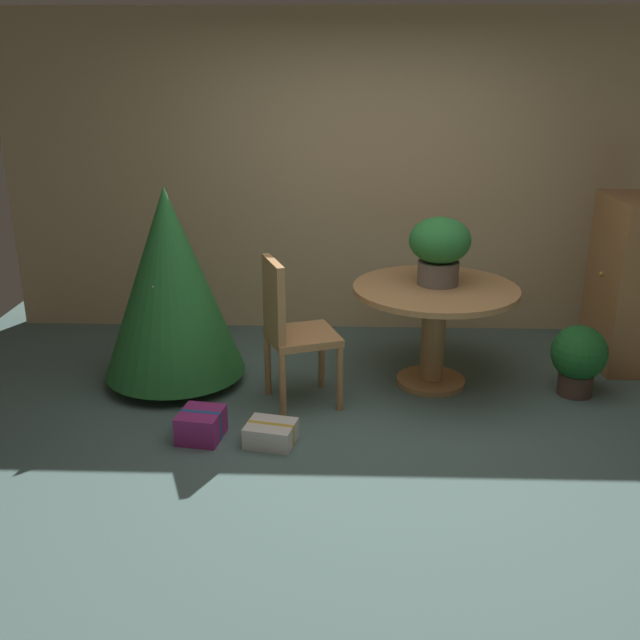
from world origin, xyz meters
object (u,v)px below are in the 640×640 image
at_px(wooden_chair_left, 290,326).
at_px(gift_box_purple, 201,425).
at_px(wooden_cabinet, 631,282).
at_px(potted_plant, 579,357).
at_px(holiday_tree, 170,282).
at_px(gift_box_cream, 271,433).
at_px(round_dining_table, 434,311).
at_px(flower_vase, 439,246).

xyz_separation_m(wooden_chair_left, gift_box_purple, (-0.52, -0.50, -0.47)).
height_order(gift_box_purple, wooden_cabinet, wooden_cabinet).
bearing_deg(potted_plant, holiday_tree, 177.42).
bearing_deg(holiday_tree, gift_box_cream, -49.22).
relative_size(wooden_chair_left, gift_box_cream, 3.05).
relative_size(wooden_cabinet, potted_plant, 2.55).
distance_m(wooden_chair_left, gift_box_cream, 0.74).
bearing_deg(wooden_chair_left, holiday_tree, 158.30).
bearing_deg(wooden_chair_left, gift_box_purple, -135.94).
bearing_deg(gift_box_purple, gift_box_cream, -6.92).
relative_size(holiday_tree, gift_box_purple, 4.56).
height_order(round_dining_table, gift_box_cream, round_dining_table).
bearing_deg(gift_box_cream, gift_box_purple, 173.08).
relative_size(round_dining_table, flower_vase, 2.43).
xyz_separation_m(round_dining_table, gift_box_cream, (-1.06, -0.91, -0.48)).
height_order(wooden_cabinet, potted_plant, wooden_cabinet).
xyz_separation_m(round_dining_table, wooden_chair_left, (-0.98, -0.36, 0.01)).
xyz_separation_m(wooden_chair_left, potted_plant, (1.96, 0.21, -0.28)).
bearing_deg(wooden_cabinet, wooden_chair_left, -161.78).
bearing_deg(wooden_cabinet, round_dining_table, -162.96).
xyz_separation_m(flower_vase, gift_box_purple, (-1.51, -0.92, -0.91)).
bearing_deg(round_dining_table, potted_plant, -8.25).
xyz_separation_m(flower_vase, wooden_chair_left, (-1.00, -0.42, -0.44)).
bearing_deg(wooden_cabinet, flower_vase, -164.90).
xyz_separation_m(flower_vase, holiday_tree, (-1.85, -0.08, -0.25)).
height_order(wooden_chair_left, gift_box_purple, wooden_chair_left).
xyz_separation_m(holiday_tree, gift_box_purple, (0.34, -0.84, -0.66)).
relative_size(round_dining_table, holiday_tree, 0.81).
height_order(holiday_tree, gift_box_purple, holiday_tree).
height_order(flower_vase, holiday_tree, holiday_tree).
xyz_separation_m(round_dining_table, gift_box_purple, (-1.50, -0.86, -0.46)).
distance_m(holiday_tree, potted_plant, 2.86).
bearing_deg(round_dining_table, flower_vase, 74.06).
distance_m(wooden_cabinet, potted_plant, 0.88).
distance_m(wooden_chair_left, holiday_tree, 0.94).
xyz_separation_m(flower_vase, gift_box_cream, (-1.08, -0.97, -0.93)).
bearing_deg(holiday_tree, round_dining_table, 0.48).
distance_m(holiday_tree, gift_box_cream, 1.36).
height_order(flower_vase, gift_box_purple, flower_vase).
relative_size(flower_vase, potted_plant, 0.94).
bearing_deg(gift_box_purple, holiday_tree, 111.97).
distance_m(round_dining_table, gift_box_cream, 1.48).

